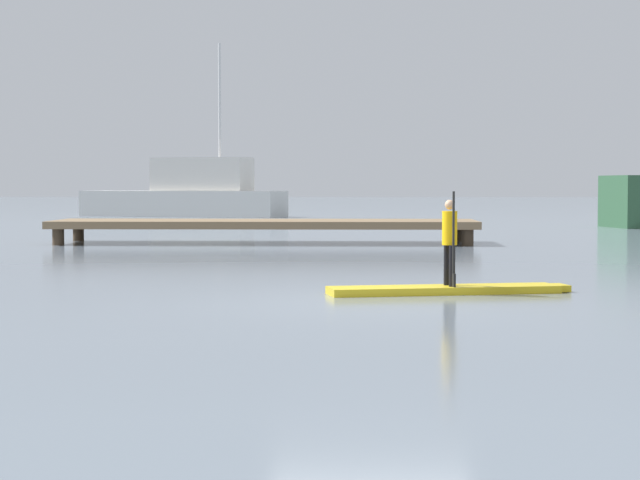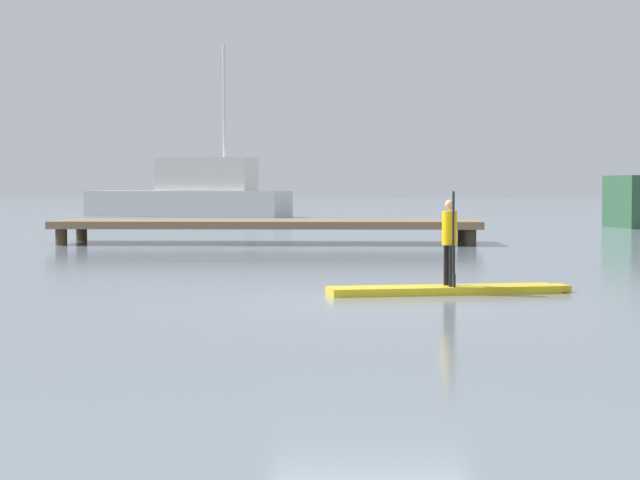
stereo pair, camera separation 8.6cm
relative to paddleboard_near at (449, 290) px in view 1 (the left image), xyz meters
The scene contains 5 objects.
ground_plane 1.67m from the paddleboard_near, 128.98° to the right, with size 240.00×240.00×0.00m, color slate.
paddleboard_near is the anchor object (origin of this frame).
paddler_child_solo 0.69m from the paddleboard_near, 63.62° to the right, with size 0.24×0.39×1.26m.
fishing_boat_green_midground 37.96m from the paddleboard_near, 103.62° to the left, with size 9.73×4.97×7.77m.
floating_dock 13.39m from the paddleboard_near, 105.17° to the left, with size 10.35×2.58×0.57m.
Camera 1 is at (-0.15, -13.99, 1.44)m, focal length 64.66 mm.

